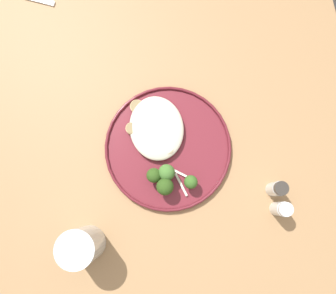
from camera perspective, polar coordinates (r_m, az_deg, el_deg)
The scene contains 21 objects.
ground at distance 1.53m, azimuth -1.45°, elevation -3.56°, with size 6.00×6.00×0.00m, color #2D2B28.
wooden_dining_table at distance 0.88m, azimuth -2.54°, elevation 0.63°, with size 1.40×1.00×0.74m.
dinner_plate at distance 0.78m, azimuth 0.00°, elevation -0.13°, with size 0.29×0.29×0.02m.
noodle_bed at distance 0.78m, azimuth -1.92°, elevation 3.17°, with size 0.15×0.12×0.03m.
seared_scallop_large_seared at distance 0.78m, azimuth -2.24°, elevation 0.78°, with size 0.03×0.03×0.01m.
seared_scallop_rear_pale at distance 0.79m, azimuth -1.59°, elevation 5.94°, with size 0.03×0.03×0.01m.
seared_scallop_tilted_round at distance 0.78m, azimuth -0.84°, elevation 2.18°, with size 0.04×0.04×0.01m.
seared_scallop_center_golden at distance 0.80m, azimuth -5.19°, elevation 6.70°, with size 0.03×0.03×0.01m.
seared_scallop_left_edge at distance 0.78m, azimuth -1.58°, elevation 3.79°, with size 0.03×0.03×0.01m.
seared_scallop_on_noodles at distance 0.77m, azimuth -0.03°, elevation -0.35°, with size 0.03×0.03×0.02m.
seared_scallop_right_edge at distance 0.78m, azimuth -6.07°, elevation 3.05°, with size 0.03×0.03×0.02m.
broccoli_floret_left_leaning at distance 0.74m, azimuth -2.38°, elevation -4.76°, with size 0.03×0.03×0.05m.
broccoli_floret_near_rim at distance 0.75m, azimuth 3.80°, elevation -5.86°, with size 0.03×0.03×0.05m.
broccoli_floret_front_edge at distance 0.74m, azimuth -0.51°, elevation -6.63°, with size 0.04×0.04×0.06m.
broccoli_floret_split_head at distance 0.74m, azimuth -0.24°, elevation -4.29°, with size 0.04×0.04×0.05m.
onion_sliver_curled_piece at distance 0.77m, azimuth -0.44°, elevation -4.13°, with size 0.04×0.01×0.00m, color silver.
onion_sliver_pale_crescent at distance 0.77m, azimuth 2.20°, elevation -6.29°, with size 0.06×0.01×0.00m, color silver.
onion_sliver_long_sliver at distance 0.77m, azimuth 1.27°, elevation -4.03°, with size 0.06×0.01×0.00m, color silver.
water_glass at distance 0.76m, azimuth -14.02°, elevation -15.69°, with size 0.08×0.08×0.12m.
salt_shaker at distance 0.79m, azimuth 18.36°, elevation -9.80°, with size 0.03×0.03×0.07m.
pepper_shaker at distance 0.79m, azimuth 17.71°, elevation -6.66°, with size 0.03×0.03×0.07m.
Camera 1 is at (-0.15, -0.01, 1.52)m, focal length 36.54 mm.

